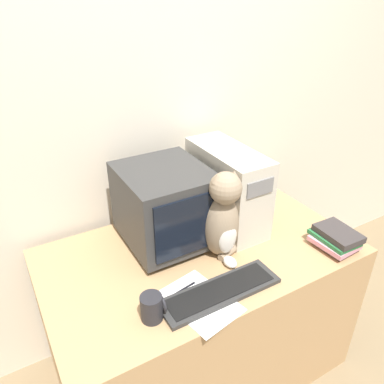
% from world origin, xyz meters
% --- Properties ---
extents(wall_back, '(7.00, 0.05, 2.50)m').
position_xyz_m(wall_back, '(0.00, 0.88, 1.25)').
color(wall_back, beige).
rests_on(wall_back, ground_plane).
extents(desk, '(1.41, 0.81, 0.77)m').
position_xyz_m(desk, '(0.00, 0.41, 0.39)').
color(desk, tan).
rests_on(desk, ground_plane).
extents(crt_monitor, '(0.37, 0.42, 0.37)m').
position_xyz_m(crt_monitor, '(-0.10, 0.56, 0.96)').
color(crt_monitor, '#333333').
rests_on(crt_monitor, desk).
extents(computer_tower, '(0.20, 0.48, 0.40)m').
position_xyz_m(computer_tower, '(0.23, 0.55, 0.97)').
color(computer_tower, beige).
rests_on(computer_tower, desk).
extents(keyboard, '(0.50, 0.15, 0.02)m').
position_xyz_m(keyboard, '(-0.08, 0.14, 0.78)').
color(keyboard, '#2D2D2D').
rests_on(keyboard, desk).
extents(cat, '(0.26, 0.23, 0.42)m').
position_xyz_m(cat, '(0.06, 0.34, 0.96)').
color(cat, gray).
rests_on(cat, desk).
extents(book_stack, '(0.17, 0.21, 0.09)m').
position_xyz_m(book_stack, '(0.54, 0.12, 0.82)').
color(book_stack, '#383333').
rests_on(book_stack, desk).
extents(pen, '(0.15, 0.04, 0.01)m').
position_xyz_m(pen, '(-0.21, 0.22, 0.78)').
color(pen, black).
rests_on(pen, desk).
extents(paper_sheet, '(0.26, 0.33, 0.00)m').
position_xyz_m(paper_sheet, '(-0.17, 0.14, 0.77)').
color(paper_sheet, white).
rests_on(paper_sheet, desk).
extents(mug, '(0.09, 0.08, 0.10)m').
position_xyz_m(mug, '(-0.35, 0.16, 0.82)').
color(mug, '#232328').
rests_on(mug, desk).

